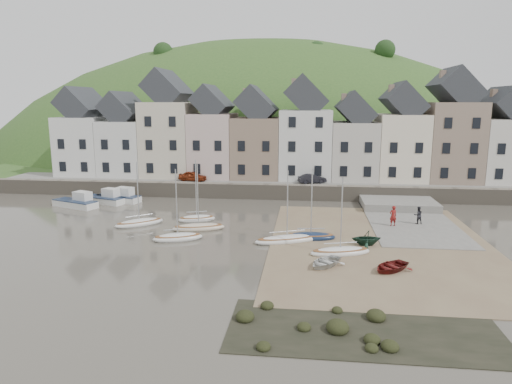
# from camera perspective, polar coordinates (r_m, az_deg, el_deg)

# --- Properties ---
(ground) EXTENTS (160.00, 160.00, 0.00)m
(ground) POSITION_cam_1_polar(r_m,az_deg,el_deg) (39.37, -1.00, -5.97)
(ground) COLOR #4A443A
(ground) RESTS_ON ground
(quay_land) EXTENTS (90.00, 30.00, 1.50)m
(quay_land) POSITION_cam_1_polar(r_m,az_deg,el_deg) (70.32, 2.41, 2.28)
(quay_land) COLOR #305321
(quay_land) RESTS_ON ground
(quay_street) EXTENTS (70.00, 7.00, 0.10)m
(quay_street) POSITION_cam_1_polar(r_m,az_deg,el_deg) (58.87, 1.60, 1.33)
(quay_street) COLOR slate
(quay_street) RESTS_ON quay_land
(seawall) EXTENTS (70.00, 1.20, 1.80)m
(seawall) POSITION_cam_1_polar(r_m,az_deg,el_deg) (55.56, 1.29, 0.06)
(seawall) COLOR slate
(seawall) RESTS_ON ground
(beach) EXTENTS (18.00, 26.00, 0.06)m
(beach) POSITION_cam_1_polar(r_m,az_deg,el_deg) (39.52, 15.12, -6.26)
(beach) COLOR brown
(beach) RESTS_ON ground
(slipway) EXTENTS (8.00, 18.00, 0.12)m
(slipway) POSITION_cam_1_polar(r_m,az_deg,el_deg) (47.81, 18.48, -3.39)
(slipway) COLOR slate
(slipway) RESTS_ON ground
(hillside) EXTENTS (134.40, 84.00, 84.00)m
(hillside) POSITION_cam_1_polar(r_m,az_deg,el_deg) (102.18, 0.66, -5.67)
(hillside) COLOR #305321
(hillside) RESTS_ON ground
(townhouse_terrace) EXTENTS (61.05, 8.00, 13.93)m
(townhouse_terrace) POSITION_cam_1_polar(r_m,az_deg,el_deg) (61.53, 3.56, 7.16)
(townhouse_terrace) COLOR silver
(townhouse_terrace) RESTS_ON quay_land
(sailboat_0) EXTENTS (4.61, 4.12, 6.32)m
(sailboat_0) POSITION_cam_1_polar(r_m,az_deg,el_deg) (45.25, -14.26, -3.70)
(sailboat_0) COLOR silver
(sailboat_0) RESTS_ON ground
(sailboat_1) EXTENTS (3.92, 2.68, 6.32)m
(sailboat_1) POSITION_cam_1_polar(r_m,az_deg,el_deg) (45.75, -7.36, -3.27)
(sailboat_1) COLOR silver
(sailboat_1) RESTS_ON ground
(sailboat_2) EXTENTS (5.04, 2.85, 6.32)m
(sailboat_2) POSITION_cam_1_polar(r_m,az_deg,el_deg) (42.63, -7.13, -4.35)
(sailboat_2) COLOR beige
(sailboat_2) RESTS_ON ground
(sailboat_3) EXTENTS (4.47, 2.94, 6.32)m
(sailboat_3) POSITION_cam_1_polar(r_m,az_deg,el_deg) (39.82, -9.68, -5.54)
(sailboat_3) COLOR silver
(sailboat_3) RESTS_ON ground
(sailboat_4) EXTENTS (5.78, 3.48, 6.32)m
(sailboat_4) POSITION_cam_1_polar(r_m,az_deg,el_deg) (38.78, 3.87, -5.87)
(sailboat_4) COLOR silver
(sailboat_4) RESTS_ON ground
(sailboat_5) EXTENTS (4.32, 1.88, 6.32)m
(sailboat_5) POSITION_cam_1_polar(r_m,az_deg,el_deg) (39.78, 6.82, -5.47)
(sailboat_5) COLOR #14233F
(sailboat_5) RESTS_ON ground
(sailboat_6) EXTENTS (4.99, 2.74, 6.32)m
(sailboat_6) POSITION_cam_1_polar(r_m,az_deg,el_deg) (36.23, 10.40, -7.27)
(sailboat_6) COLOR silver
(sailboat_6) RESTS_ON ground
(motorboat_0) EXTENTS (5.70, 3.05, 1.70)m
(motorboat_0) POSITION_cam_1_polar(r_m,az_deg,el_deg) (56.40, -16.54, -0.57)
(motorboat_0) COLOR silver
(motorboat_0) RESTS_ON ground
(motorboat_1) EXTENTS (5.77, 3.63, 1.70)m
(motorboat_1) POSITION_cam_1_polar(r_m,az_deg,el_deg) (55.17, -21.33, -1.13)
(motorboat_1) COLOR silver
(motorboat_1) RESTS_ON ground
(motorboat_2) EXTENTS (5.43, 3.30, 1.70)m
(motorboat_2) POSITION_cam_1_polar(r_m,az_deg,el_deg) (56.09, -18.13, -0.73)
(motorboat_2) COLOR silver
(motorboat_2) RESTS_ON ground
(rowboat_white) EXTENTS (3.49, 3.69, 0.62)m
(rowboat_white) POSITION_cam_1_polar(r_m,az_deg,el_deg) (33.47, 8.53, -8.57)
(rowboat_white) COLOR silver
(rowboat_white) RESTS_ON beach
(rowboat_green) EXTENTS (2.63, 2.36, 1.25)m
(rowboat_green) POSITION_cam_1_polar(r_m,az_deg,el_deg) (38.67, 13.52, -5.55)
(rowboat_green) COLOR #163324
(rowboat_green) RESTS_ON beach
(rowboat_red) EXTENTS (3.71, 3.69, 0.63)m
(rowboat_red) POSITION_cam_1_polar(r_m,az_deg,el_deg) (33.58, 16.35, -8.84)
(rowboat_red) COLOR maroon
(rowboat_red) RESTS_ON beach
(person_red) EXTENTS (0.80, 0.64, 1.93)m
(person_red) POSITION_cam_1_polar(r_m,az_deg,el_deg) (44.93, 16.64, -2.85)
(person_red) COLOR maroon
(person_red) RESTS_ON slipway
(person_dark) EXTENTS (0.94, 0.80, 1.69)m
(person_dark) POSITION_cam_1_polar(r_m,az_deg,el_deg) (46.46, 19.47, -2.72)
(person_dark) COLOR #222228
(person_dark) RESTS_ON slipway
(car_left) EXTENTS (3.81, 2.09, 1.23)m
(car_left) POSITION_cam_1_polar(r_m,az_deg,el_deg) (59.41, -7.87, 1.97)
(car_left) COLOR maroon
(car_left) RESTS_ON quay_street
(car_right) EXTENTS (3.68, 2.32, 1.15)m
(car_right) POSITION_cam_1_polar(r_m,az_deg,el_deg) (57.58, 6.98, 1.66)
(car_right) COLOR black
(car_right) RESTS_ON quay_street
(shore_rocks) EXTENTS (14.00, 6.00, 0.78)m
(shore_rocks) POSITION_cam_1_polar(r_m,az_deg,el_deg) (25.15, 10.88, -16.22)
(shore_rocks) COLOR black
(shore_rocks) RESTS_ON ground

